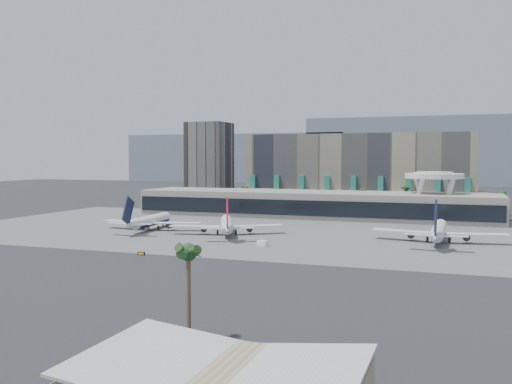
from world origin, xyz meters
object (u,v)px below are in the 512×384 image
(airliner_left, at_px, (150,221))
(service_vehicle_b, at_px, (263,243))
(airliner_centre, at_px, (227,224))
(service_vehicle_a, at_px, (144,227))
(taxiway_sign, at_px, (141,254))
(airliner_right, at_px, (438,231))

(airliner_left, distance_m, service_vehicle_b, 59.20)
(airliner_centre, distance_m, service_vehicle_b, 29.62)
(airliner_left, relative_size, service_vehicle_a, 10.14)
(service_vehicle_b, bearing_deg, airliner_left, 177.37)
(service_vehicle_b, xyz_separation_m, taxiway_sign, (-27.65, -28.33, -0.41))
(airliner_left, distance_m, airliner_centre, 33.55)
(airliner_centre, bearing_deg, service_vehicle_b, -67.53)
(airliner_right, relative_size, service_vehicle_b, 13.20)
(airliner_right, bearing_deg, taxiway_sign, -145.17)
(service_vehicle_b, bearing_deg, taxiway_sign, -114.32)
(airliner_left, relative_size, service_vehicle_b, 12.19)
(airliner_left, height_order, taxiway_sign, airliner_left)
(airliner_left, relative_size, taxiway_sign, 19.63)
(airliner_centre, relative_size, airliner_right, 0.89)
(service_vehicle_a, bearing_deg, airliner_right, -5.64)
(service_vehicle_a, bearing_deg, service_vehicle_b, -29.30)
(airliner_centre, relative_size, taxiway_sign, 18.99)
(airliner_left, distance_m, airliner_right, 107.53)
(airliner_centre, xyz_separation_m, taxiway_sign, (-6.54, -48.91, -3.31))
(airliner_right, distance_m, service_vehicle_a, 111.15)
(airliner_right, height_order, service_vehicle_b, airliner_right)
(airliner_left, relative_size, airliner_centre, 1.03)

